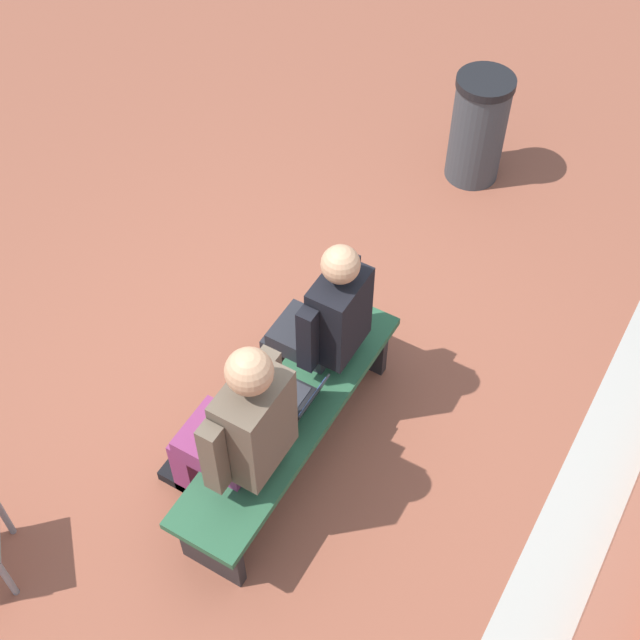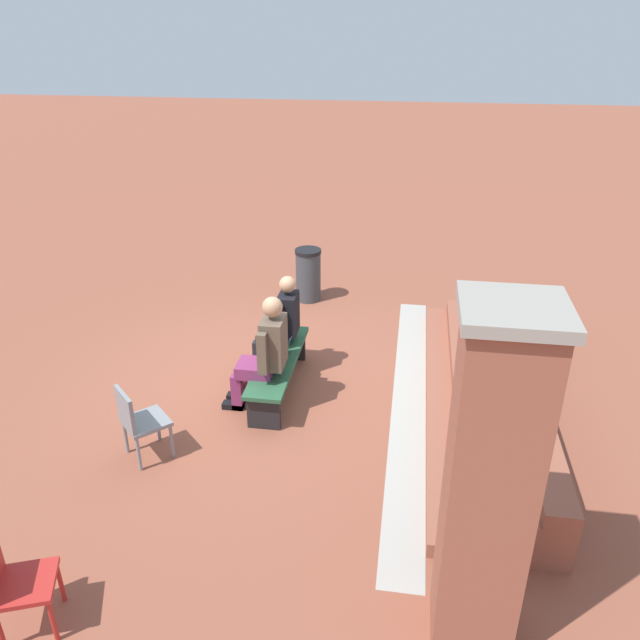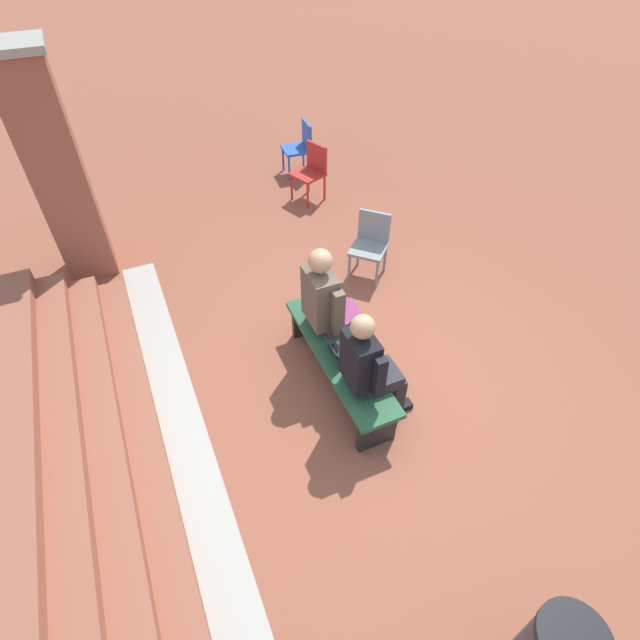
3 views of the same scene
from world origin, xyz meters
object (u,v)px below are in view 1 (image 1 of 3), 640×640
(laptop, at_px, (296,403))
(person_student, at_px, (322,321))
(bench, at_px, (291,422))
(person_adult, at_px, (237,428))
(litter_bin, at_px, (478,128))

(laptop, bearing_deg, person_student, -169.44)
(bench, relative_size, person_adult, 1.26)
(person_student, relative_size, person_adult, 0.94)
(person_adult, distance_m, laptop, 0.49)
(person_student, distance_m, person_adult, 0.84)
(litter_bin, bearing_deg, person_student, 1.06)
(bench, height_order, litter_bin, litter_bin)
(person_student, height_order, litter_bin, person_student)
(bench, height_order, laptop, laptop)
(laptop, relative_size, litter_bin, 0.37)
(bench, distance_m, laptop, 0.15)
(bench, bearing_deg, litter_bin, -177.75)
(person_student, distance_m, laptop, 0.48)
(person_adult, bearing_deg, litter_bin, -179.32)
(person_adult, bearing_deg, person_student, 179.65)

